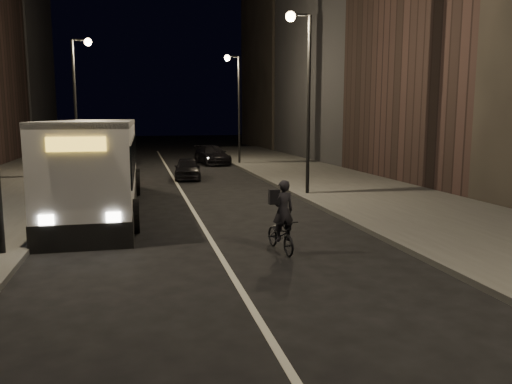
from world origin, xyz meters
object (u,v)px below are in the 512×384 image
streetlight_right_far (236,95)px  cyclist_on_bicycle (281,228)px  streetlight_right_mid (303,79)px  car_mid (125,155)px  car_far (212,155)px  city_bus (98,161)px  streetlight_left_far (79,88)px  car_near (188,168)px

streetlight_right_far → cyclist_on_bicycle: (-3.62, -25.04, -4.69)m
streetlight_right_mid → car_mid: bearing=114.2°
car_mid → car_far: bearing=163.2°
streetlight_right_far → city_bus: (-8.93, -17.17, -3.43)m
streetlight_right_mid → streetlight_left_far: (-10.66, 10.00, 0.00)m
streetlight_right_mid → streetlight_left_far: size_ratio=1.00×
streetlight_right_mid → cyclist_on_bicycle: size_ratio=4.03×
city_bus → car_far: 19.52m
streetlight_right_far → streetlight_left_far: size_ratio=1.00×
city_bus → cyclist_on_bicycle: 9.58m
streetlight_left_far → car_near: size_ratio=2.17×
streetlight_right_far → streetlight_left_far: same height
car_near → car_far: size_ratio=0.76×
cyclist_on_bicycle → streetlight_left_far: bearing=103.7°
streetlight_right_mid → city_bus: bearing=-172.5°
car_near → car_far: 9.43m
cyclist_on_bicycle → streetlight_right_mid: bearing=61.6°
city_bus → car_near: 10.19m
streetlight_right_far → cyclist_on_bicycle: 25.73m
streetlight_right_mid → car_near: streetlight_right_mid is taller
streetlight_right_far → streetlight_left_far: 12.24m
city_bus → streetlight_right_mid: bearing=7.9°
streetlight_right_mid → car_near: bearing=119.8°
streetlight_left_far → car_far: 12.22m
streetlight_left_far → car_mid: streetlight_left_far is taller
city_bus → car_mid: (0.55, 19.81, -1.24)m
streetlight_left_far → car_far: streetlight_left_far is taller
car_near → car_far: (2.80, 9.00, 0.08)m
streetlight_right_mid → city_bus: 9.64m
cyclist_on_bicycle → car_far: (1.89, 25.97, 0.04)m
car_near → cyclist_on_bicycle: bearing=-81.3°
streetlight_right_mid → city_bus: size_ratio=0.61×
city_bus → streetlight_right_far: bearing=63.0°
streetlight_right_far → car_mid: 9.95m
streetlight_right_mid → car_near: (-4.53, 7.92, -4.72)m
streetlight_right_far → car_near: bearing=-119.3°
streetlight_right_mid → cyclist_on_bicycle: (-3.62, -9.04, -4.69)m
city_bus → car_mid: city_bus is taller
car_mid → city_bus: bearing=86.0°
streetlight_right_mid → streetlight_right_far: bearing=90.0°
car_far → city_bus: bearing=-119.1°
cyclist_on_bicycle → car_far: bearing=79.2°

